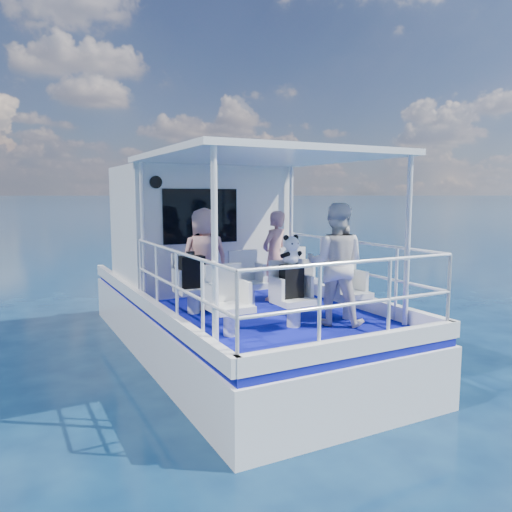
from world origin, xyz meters
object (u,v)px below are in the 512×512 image
(passenger_port_fwd, at_px, (205,259))
(passenger_stbd_aft, at_px, (336,264))
(backpack_center, at_px, (292,281))
(panda, at_px, (291,250))

(passenger_port_fwd, distance_m, passenger_stbd_aft, 2.01)
(passenger_stbd_aft, height_order, backpack_center, passenger_stbd_aft)
(passenger_port_fwd, distance_m, panda, 1.59)
(backpack_center, height_order, panda, panda)
(passenger_stbd_aft, distance_m, panda, 0.64)
(passenger_port_fwd, height_order, panda, passenger_port_fwd)
(backpack_center, distance_m, panda, 0.41)
(passenger_port_fwd, relative_size, backpack_center, 3.52)
(backpack_center, bearing_deg, passenger_stbd_aft, -14.19)
(backpack_center, xyz_separation_m, panda, (-0.00, 0.02, 0.41))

